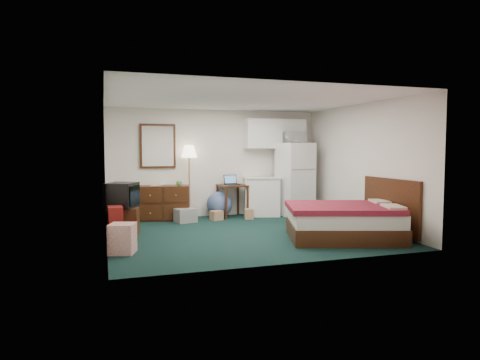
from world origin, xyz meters
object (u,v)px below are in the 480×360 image
object	(u,v)px
fridge	(295,179)
suitcase	(116,224)
dresser	(164,203)
bed	(343,222)
desk	(232,201)
kitchen_counter	(262,197)
floor_lamp	(189,182)
tv_stand	(123,222)

from	to	relation	value
fridge	suitcase	world-z (taller)	fridge
dresser	bed	world-z (taller)	dresser
desk	kitchen_counter	bearing A→B (deg)	-8.54
kitchen_counter	suitcase	bearing A→B (deg)	-134.62
kitchen_counter	bed	bearing A→B (deg)	-66.54
dresser	floor_lamp	size ratio (longest dim) A/B	0.68
floor_lamp	tv_stand	world-z (taller)	floor_lamp
floor_lamp	fridge	world-z (taller)	fridge
fridge	suitcase	xyz separation A→B (m)	(-4.17, -1.77, -0.56)
dresser	desk	bearing A→B (deg)	11.77
bed	floor_lamp	bearing A→B (deg)	142.96
desk	suitcase	xyz separation A→B (m)	(-2.68, -2.01, -0.07)
kitchen_counter	dresser	bearing A→B (deg)	-166.67
desk	suitcase	distance (m)	3.35
floor_lamp	kitchen_counter	distance (m)	1.77
floor_lamp	tv_stand	distance (m)	2.32
floor_lamp	bed	bearing A→B (deg)	-55.07
desk	tv_stand	xyz separation A→B (m)	(-2.53, -1.52, -0.11)
kitchen_counter	bed	size ratio (longest dim) A/B	0.48
kitchen_counter	tv_stand	xyz separation A→B (m)	(-3.25, -1.50, -0.18)
tv_stand	fridge	bearing A→B (deg)	27.57
fridge	kitchen_counter	bearing A→B (deg)	155.69
dresser	desk	xyz separation A→B (m)	(1.57, -0.05, -0.01)
desk	fridge	world-z (taller)	fridge
suitcase	bed	bearing A→B (deg)	-15.75
dresser	tv_stand	world-z (taller)	dresser
floor_lamp	bed	world-z (taller)	floor_lamp
tv_stand	suitcase	xyz separation A→B (m)	(-0.15, -0.49, 0.04)
dresser	floor_lamp	world-z (taller)	floor_lamp
bed	tv_stand	xyz separation A→B (m)	(-3.69, 1.44, -0.03)
tv_stand	desk	bearing A→B (deg)	40.90
dresser	bed	bearing A→B (deg)	-34.14
fridge	tv_stand	distance (m)	4.26
kitchen_counter	tv_stand	distance (m)	3.59
desk	fridge	size ratio (longest dim) A/B	0.44
dresser	suitcase	world-z (taller)	dresser
floor_lamp	suitcase	world-z (taller)	floor_lamp
desk	suitcase	bearing A→B (deg)	-150.06
floor_lamp	bed	distance (m)	3.79
desk	bed	size ratio (longest dim) A/B	0.40
bed	desk	bearing A→B (deg)	129.44
dresser	fridge	distance (m)	3.11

